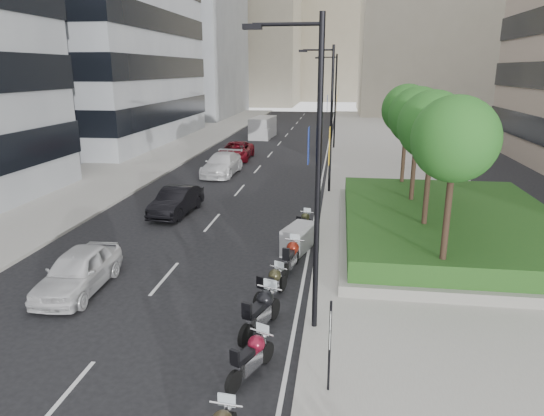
% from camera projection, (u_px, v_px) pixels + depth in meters
% --- Properties ---
extents(ground, '(160.00, 160.00, 0.00)m').
position_uv_depth(ground, '(166.00, 337.00, 14.27)').
color(ground, black).
rests_on(ground, ground).
extents(sidewalk_right, '(10.00, 100.00, 0.15)m').
position_uv_depth(sidewalk_right, '(387.00, 160.00, 41.62)').
color(sidewalk_right, '#9E9B93').
rests_on(sidewalk_right, ground).
extents(sidewalk_left, '(8.00, 100.00, 0.15)m').
position_uv_depth(sidewalk_left, '(154.00, 155.00, 44.41)').
color(sidewalk_left, '#9E9B93').
rests_on(sidewalk_left, ground).
extents(lane_edge, '(0.12, 100.00, 0.01)m').
position_uv_depth(lane_edge, '(326.00, 160.00, 42.34)').
color(lane_edge, silver).
rests_on(lane_edge, ground).
extents(lane_centre, '(0.12, 100.00, 0.01)m').
position_uv_depth(lane_centre, '(267.00, 158.00, 43.04)').
color(lane_centre, silver).
rests_on(lane_centre, ground).
extents(building_grey_far, '(22.00, 26.00, 30.00)m').
position_uv_depth(building_grey_far, '(168.00, 23.00, 79.98)').
color(building_grey_far, gray).
rests_on(building_grey_far, ground).
extents(building_cream_right, '(28.00, 24.00, 36.00)m').
position_uv_depth(building_cream_right, '(446.00, 6.00, 82.56)').
color(building_cream_right, '#B7AD93').
rests_on(building_cream_right, ground).
extents(building_cream_left, '(26.00, 24.00, 34.00)m').
position_uv_depth(building_cream_left, '(240.00, 25.00, 107.20)').
color(building_cream_left, '#B7AD93').
rests_on(building_cream_left, ground).
extents(building_cream_centre, '(30.00, 24.00, 38.00)m').
position_uv_depth(building_cream_centre, '(333.00, 23.00, 123.03)').
color(building_cream_centre, '#B7AD93').
rests_on(building_cream_centre, ground).
extents(planter, '(10.00, 14.00, 0.40)m').
position_uv_depth(planter, '(448.00, 232.00, 22.37)').
color(planter, gray).
rests_on(planter, sidewalk_right).
extents(hedge, '(9.40, 13.40, 0.80)m').
position_uv_depth(hedge, '(450.00, 220.00, 22.20)').
color(hedge, '#134419').
rests_on(hedge, planter).
extents(tree_0, '(2.80, 2.80, 6.30)m').
position_uv_depth(tree_0, '(455.00, 140.00, 15.46)').
color(tree_0, '#332319').
rests_on(tree_0, planter).
extents(tree_1, '(2.80, 2.80, 6.30)m').
position_uv_depth(tree_1, '(433.00, 126.00, 19.27)').
color(tree_1, '#332319').
rests_on(tree_1, planter).
extents(tree_2, '(2.80, 2.80, 6.30)m').
position_uv_depth(tree_2, '(418.00, 117.00, 23.07)').
color(tree_2, '#332319').
rests_on(tree_2, planter).
extents(tree_3, '(2.80, 2.80, 6.30)m').
position_uv_depth(tree_3, '(407.00, 110.00, 26.88)').
color(tree_3, '#332319').
rests_on(tree_3, planter).
extents(lamp_post_0, '(2.34, 0.45, 9.00)m').
position_uv_depth(lamp_post_0, '(313.00, 165.00, 13.28)').
color(lamp_post_0, black).
rests_on(lamp_post_0, ground).
extents(lamp_post_1, '(2.34, 0.45, 9.00)m').
position_uv_depth(lamp_post_1, '(329.00, 113.00, 29.47)').
color(lamp_post_1, black).
rests_on(lamp_post_1, ground).
extents(lamp_post_2, '(2.34, 0.45, 9.00)m').
position_uv_depth(lamp_post_2, '(334.00, 97.00, 46.60)').
color(lamp_post_2, black).
rests_on(lamp_post_2, ground).
extents(parking_sign, '(0.06, 0.32, 2.50)m').
position_uv_depth(parking_sign, '(330.00, 342.00, 11.33)').
color(parking_sign, black).
rests_on(parking_sign, ground).
extents(motorcycle_1, '(1.01, 1.96, 1.04)m').
position_uv_depth(motorcycle_1, '(252.00, 357.00, 12.31)').
color(motorcycle_1, black).
rests_on(motorcycle_1, ground).
extents(motorcycle_2, '(1.05, 2.37, 1.22)m').
position_uv_depth(motorcycle_2, '(261.00, 312.00, 14.40)').
color(motorcycle_2, black).
rests_on(motorcycle_2, ground).
extents(motorcycle_3, '(0.99, 1.91, 1.02)m').
position_uv_depth(motorcycle_3, '(271.00, 284.00, 16.49)').
color(motorcycle_3, black).
rests_on(motorcycle_3, ground).
extents(motorcycle_4, '(0.76, 2.28, 1.14)m').
position_uv_depth(motorcycle_4, '(291.00, 257.00, 18.76)').
color(motorcycle_4, black).
rests_on(motorcycle_4, ground).
extents(motorcycle_5, '(1.34, 2.10, 1.18)m').
position_uv_depth(motorcycle_5, '(297.00, 239.00, 20.73)').
color(motorcycle_5, black).
rests_on(motorcycle_5, ground).
extents(motorcycle_6, '(0.76, 1.93, 0.98)m').
position_uv_depth(motorcycle_6, '(304.00, 223.00, 23.09)').
color(motorcycle_6, black).
rests_on(motorcycle_6, ground).
extents(car_a, '(1.94, 4.46, 1.50)m').
position_uv_depth(car_a, '(78.00, 271.00, 17.09)').
color(car_a, silver).
rests_on(car_a, ground).
extents(car_b, '(1.92, 4.57, 1.47)m').
position_uv_depth(car_b, '(176.00, 201.00, 26.20)').
color(car_b, black).
rests_on(car_b, ground).
extents(car_c, '(2.42, 5.53, 1.58)m').
position_uv_depth(car_c, '(222.00, 164.00, 36.11)').
color(car_c, silver).
rests_on(car_c, ground).
extents(car_d, '(2.64, 5.52, 1.52)m').
position_uv_depth(car_d, '(236.00, 151.00, 42.22)').
color(car_d, maroon).
rests_on(car_d, ground).
extents(delivery_van, '(2.49, 5.70, 2.33)m').
position_uv_depth(delivery_van, '(263.00, 128.00, 55.53)').
color(delivery_van, '#B5B5B7').
rests_on(delivery_van, ground).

